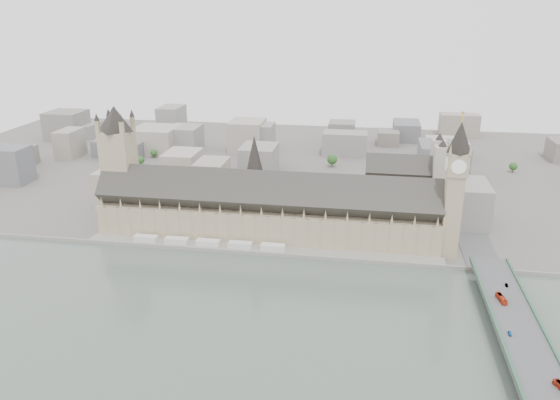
% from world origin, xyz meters
% --- Properties ---
extents(ground, '(900.00, 900.00, 0.00)m').
position_xyz_m(ground, '(0.00, 0.00, 0.00)').
color(ground, '#595651').
rests_on(ground, ground).
extents(river_thames, '(600.00, 600.00, 0.00)m').
position_xyz_m(river_thames, '(0.00, -165.00, 0.00)').
color(river_thames, '#434F47').
rests_on(river_thames, ground).
extents(embankment_wall, '(600.00, 1.50, 3.00)m').
position_xyz_m(embankment_wall, '(0.00, -15.00, 1.50)').
color(embankment_wall, gray).
rests_on(embankment_wall, ground).
extents(river_terrace, '(270.00, 15.00, 2.00)m').
position_xyz_m(river_terrace, '(0.00, -7.50, 1.00)').
color(river_terrace, gray).
rests_on(river_terrace, ground).
extents(terrace_tents, '(118.00, 7.00, 4.00)m').
position_xyz_m(terrace_tents, '(-40.00, -7.00, 4.00)').
color(terrace_tents, silver).
rests_on(terrace_tents, river_terrace).
extents(palace_of_westminster, '(265.00, 40.73, 55.44)m').
position_xyz_m(palace_of_westminster, '(0.00, 19.70, 22.71)').
color(palace_of_westminster, tan).
rests_on(palace_of_westminster, ground).
extents(elizabeth_tower, '(17.00, 17.00, 107.50)m').
position_xyz_m(elizabeth_tower, '(138.00, 8.00, 58.09)').
color(elizabeth_tower, tan).
rests_on(elizabeth_tower, ground).
extents(victoria_tower, '(30.00, 30.00, 100.00)m').
position_xyz_m(victoria_tower, '(-122.00, 26.00, 55.20)').
color(victoria_tower, tan).
rests_on(victoria_tower, ground).
extents(central_tower, '(13.00, 13.00, 48.00)m').
position_xyz_m(central_tower, '(-10.00, 26.00, 57.92)').
color(central_tower, '#83795A').
rests_on(central_tower, ground).
extents(westminster_bridge, '(25.00, 325.00, 10.25)m').
position_xyz_m(westminster_bridge, '(162.00, -87.50, 5.12)').
color(westminster_bridge, '#474749').
rests_on(westminster_bridge, ground).
extents(bridge_parapets, '(25.00, 235.00, 1.15)m').
position_xyz_m(bridge_parapets, '(162.00, -132.00, 10.82)').
color(bridge_parapets, '#30583F').
rests_on(bridge_parapets, westminster_bridge).
extents(westminster_abbey, '(68.00, 36.00, 64.00)m').
position_xyz_m(westminster_abbey, '(110.92, 95.00, 25.08)').
color(westminster_abbey, '#A7A396').
rests_on(westminster_abbey, ground).
extents(city_skyline_inland, '(720.00, 360.00, 38.00)m').
position_xyz_m(city_skyline_inland, '(0.00, 245.00, 19.00)').
color(city_skyline_inland, gray).
rests_on(city_skyline_inland, ground).
extents(park_trees, '(110.00, 30.00, 15.00)m').
position_xyz_m(park_trees, '(-10.00, 60.00, 7.50)').
color(park_trees, '#244C1B').
rests_on(park_trees, ground).
extents(red_bus_north, '(4.86, 12.07, 3.28)m').
position_xyz_m(red_bus_north, '(158.28, -73.14, 11.89)').
color(red_bus_north, red).
rests_on(red_bus_north, westminster_bridge).
extents(car_blue, '(1.88, 4.25, 1.42)m').
position_xyz_m(car_blue, '(155.36, -108.77, 10.96)').
color(car_blue, '#164F94').
rests_on(car_blue, westminster_bridge).
extents(car_silver, '(1.71, 4.11, 1.32)m').
position_xyz_m(car_silver, '(165.45, -53.63, 10.91)').
color(car_silver, gray).
rests_on(car_silver, westminster_bridge).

